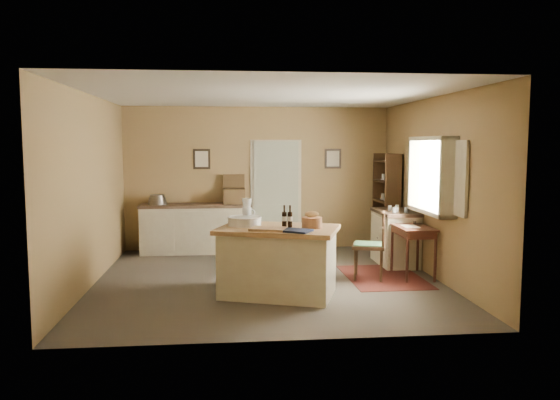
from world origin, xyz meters
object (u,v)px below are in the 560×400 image
Objects in this scene: work_island at (277,259)px; writing_desk at (413,233)px; right_cabinet at (395,237)px; shelving_unit at (389,204)px; desk_chair at (369,246)px; sideboard at (197,227)px.

writing_desk is (2.13, 0.81, 0.18)m from work_island.
shelving_unit is (0.15, 0.88, 0.46)m from right_cabinet.
work_island is 1.61m from desk_chair.
work_island is 2.71m from right_cabinet.
shelving_unit reaches higher than desk_chair.
desk_chair reaches higher than right_cabinet.
right_cabinet is at bearing 90.01° from writing_desk.
shelving_unit reaches higher than right_cabinet.
work_island is 1.78× the size of desk_chair.
shelving_unit is (3.49, -0.44, 0.43)m from sideboard.
sideboard is at bearing 158.48° from right_cabinet.
sideboard is 2.05× the size of desk_chair.
sideboard reaches higher than writing_desk.
sideboard is at bearing 156.71° from desk_chair.
sideboard is 2.50× the size of writing_desk.
writing_desk is at bearing -89.99° from right_cabinet.
sideboard is 4.00m from writing_desk.
writing_desk is 0.77× the size of right_cabinet.
desk_chair is at bearing 46.06° from work_island.
writing_desk is (3.34, -2.19, 0.18)m from sideboard.
shelving_unit is at bearing 67.26° from work_island.
sideboard is at bearing 172.84° from shelving_unit.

